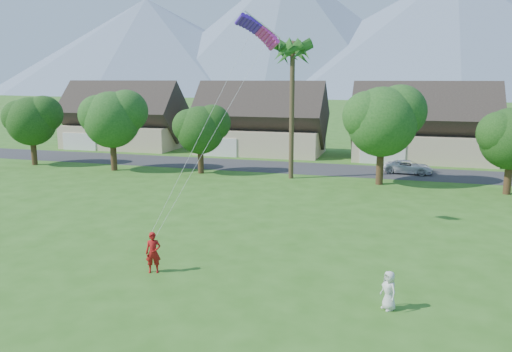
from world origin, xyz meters
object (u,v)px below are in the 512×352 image
at_px(parked_car, 408,167).
at_px(watcher, 389,290).
at_px(kite_flyer, 153,253).
at_px(parafoil_kite, 259,29).

bearing_deg(parked_car, watcher, -177.11).
xyz_separation_m(kite_flyer, watcher, (10.88, -0.89, -0.19)).
bearing_deg(watcher, parafoil_kite, -178.79).
distance_m(watcher, parked_car, 30.68).
bearing_deg(kite_flyer, watcher, -24.51).
relative_size(watcher, parafoil_kite, 0.55).
distance_m(kite_flyer, parafoil_kite, 13.80).
bearing_deg(parafoil_kite, parked_car, 42.42).
bearing_deg(watcher, parked_car, 137.49).
relative_size(parked_car, parafoil_kite, 1.59).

